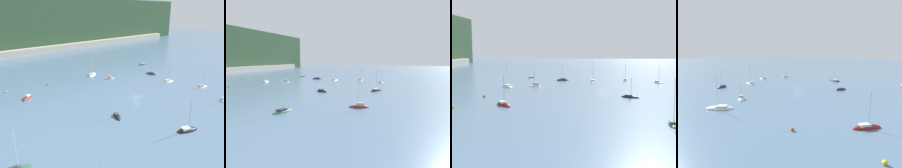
{
  "view_description": "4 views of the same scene",
  "coord_description": "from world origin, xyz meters",
  "views": [
    {
      "loc": [
        -59.87,
        -49.53,
        31.42
      ],
      "look_at": [
        -2.5,
        11.01,
        3.02
      ],
      "focal_mm": 35.0,
      "sensor_mm": 36.0,
      "label": 1
    },
    {
      "loc": [
        -92.41,
        -36.35,
        12.36
      ],
      "look_at": [
        -1.44,
        -7.93,
        1.22
      ],
      "focal_mm": 35.0,
      "sensor_mm": 36.0,
      "label": 2
    },
    {
      "loc": [
        -106.88,
        9.15,
        14.45
      ],
      "look_at": [
        -5.4,
        13.1,
        2.55
      ],
      "focal_mm": 50.0,
      "sensor_mm": 36.0,
      "label": 3
    },
    {
      "loc": [
        -34.17,
        64.44,
        15.91
      ],
      "look_at": [
        1.97,
        2.61,
        2.14
      ],
      "focal_mm": 28.0,
      "sensor_mm": 36.0,
      "label": 4
    }
  ],
  "objects": [
    {
      "name": "ground_plane",
      "position": [
        0.0,
        0.0,
        0.0
      ],
      "size": [
        600.0,
        600.0,
        0.0
      ],
      "primitive_type": "plane",
      "color": "slate"
    },
    {
      "name": "sailboat_0",
      "position": [
        -8.78,
        -25.58,
        0.09
      ],
      "size": [
        7.05,
        4.73,
        9.95
      ],
      "rotation": [
        0.0,
        0.0,
        5.88
      ],
      "color": "black",
      "rests_on": "ground_plane"
    },
    {
      "name": "sailboat_1",
      "position": [
        7.96,
        24.42,
        0.12
      ],
      "size": [
        4.81,
        5.28,
        6.12
      ],
      "rotation": [
        0.0,
        0.0,
        2.26
      ],
      "color": "white",
      "rests_on": "ground_plane"
    },
    {
      "name": "sailboat_2",
      "position": [
        20.34,
        -24.31,
        0.1
      ],
      "size": [
        5.48,
        3.79,
        7.78
      ],
      "rotation": [
        0.0,
        0.0,
        3.57
      ],
      "color": "white",
      "rests_on": "ground_plane"
    },
    {
      "name": "sailboat_3",
      "position": [
        -30.85,
        27.24,
        0.08
      ],
      "size": [
        6.03,
        5.49,
        8.65
      ],
      "rotation": [
        0.0,
        0.0,
        3.85
      ],
      "color": "maroon",
      "rests_on": "ground_plane"
    },
    {
      "name": "sailboat_4",
      "position": [
        28.22,
        -12.16,
        0.12
      ],
      "size": [
        6.66,
        3.14,
        7.67
      ],
      "rotation": [
        0.0,
        0.0,
        6.06
      ],
      "color": "white",
      "rests_on": "ground_plane"
    },
    {
      "name": "sailboat_5",
      "position": [
        5.85,
        34.42,
        0.07
      ],
      "size": [
        8.2,
        6.65,
        10.55
      ],
      "rotation": [
        0.0,
        0.0,
        0.57
      ],
      "color": "silver",
      "rests_on": "ground_plane"
    },
    {
      "name": "sailboat_7",
      "position": [
        -16.98,
        -6.49,
        0.08
      ],
      "size": [
        4.18,
        5.64,
        6.57
      ],
      "rotation": [
        0.0,
        0.0,
        4.21
      ],
      "color": "black",
      "rests_on": "ground_plane"
    },
    {
      "name": "sailboat_8",
      "position": [
        24.41,
        1.99,
        0.14
      ],
      "size": [
        7.34,
        3.29,
        9.12
      ],
      "rotation": [
        0.0,
        0.0,
        6.13
      ],
      "color": "silver",
      "rests_on": "ground_plane"
    },
    {
      "name": "sailboat_10",
      "position": [
        29.03,
        15.06,
        0.08
      ],
      "size": [
        3.12,
        5.79,
        8.77
      ],
      "rotation": [
        0.0,
        0.0,
        1.81
      ],
      "color": "#232D4C",
      "rests_on": "ground_plane"
    },
    {
      "name": "mooring_buoy_0",
      "position": [
        -18.06,
        35.92,
        0.37
      ],
      "size": [
        0.75,
        0.75,
        0.75
      ],
      "color": "orange",
      "rests_on": "ground_plane"
    },
    {
      "name": "mooring_buoy_1",
      "position": [
        -34.6,
        38.63,
        0.38
      ],
      "size": [
        0.76,
        0.76,
        0.76
      ],
      "color": "yellow",
      "rests_on": "ground_plane"
    }
  ]
}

